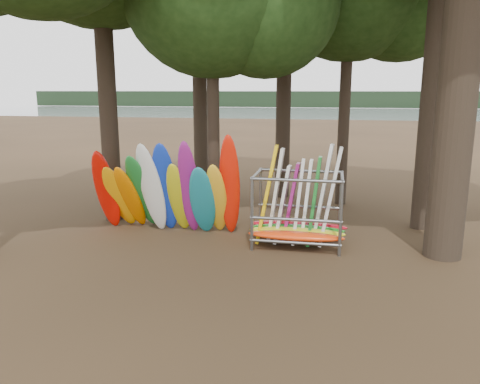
# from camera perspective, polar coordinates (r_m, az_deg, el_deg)

# --- Properties ---
(ground) EXTENTS (120.00, 120.00, 0.00)m
(ground) POSITION_cam_1_polar(r_m,az_deg,el_deg) (12.81, 0.71, -7.64)
(ground) COLOR #47331E
(ground) RESTS_ON ground
(lake) EXTENTS (160.00, 160.00, 0.00)m
(lake) POSITION_cam_1_polar(r_m,az_deg,el_deg) (72.00, 9.64, 8.71)
(lake) COLOR gray
(lake) RESTS_ON ground
(far_shore) EXTENTS (160.00, 4.00, 4.00)m
(far_shore) POSITION_cam_1_polar(r_m,az_deg,el_deg) (121.88, 10.46, 11.05)
(far_shore) COLOR black
(far_shore) RESTS_ON ground
(kayak_row) EXTENTS (4.78, 1.94, 3.28)m
(kayak_row) POSITION_cam_1_polar(r_m,az_deg,el_deg) (14.48, -9.12, -0.10)
(kayak_row) COLOR red
(kayak_row) RESTS_ON ground
(storage_rack) EXTENTS (2.87, 1.60, 2.92)m
(storage_rack) POSITION_cam_1_polar(r_m,az_deg,el_deg) (13.45, 7.06, -2.35)
(storage_rack) COLOR slate
(storage_rack) RESTS_ON ground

